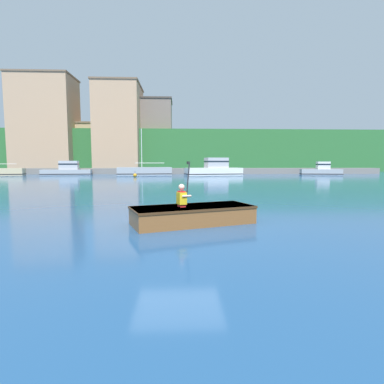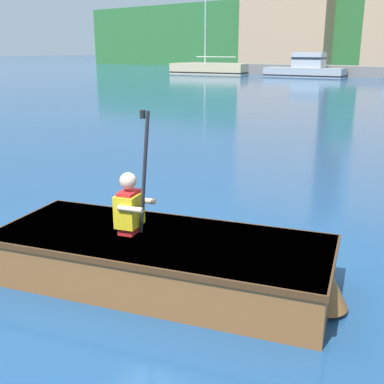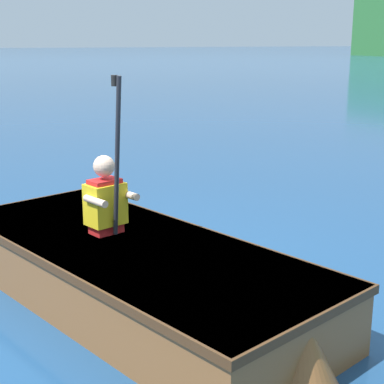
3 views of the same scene
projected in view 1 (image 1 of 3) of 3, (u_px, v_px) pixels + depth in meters
The scene contains 14 objects.
ground_plane at pixel (178, 223), 8.49m from camera, with size 300.00×300.00×0.00m, color navy.
shoreline_ridge at pixel (178, 152), 66.78m from camera, with size 120.00×20.00×8.17m.
waterfront_warehouse_left at pixel (45, 124), 56.69m from camera, with size 11.21×7.86×17.94m.
waterfront_office_block_center at pixel (90, 148), 61.62m from camera, with size 6.47×8.43×9.63m.
waterfront_apartment_right at pixel (120, 129), 58.43m from camera, with size 8.54×10.57×16.75m.
waterfront_tower_far at pixel (154, 136), 61.80m from camera, with size 7.58×7.30×14.49m.
marina_dock at pixel (178, 171), 46.48m from camera, with size 62.89×2.40×0.90m.
moored_boat_dock_west_end at pixel (321, 170), 42.94m from camera, with size 5.82×3.16×1.90m.
moored_boat_dock_west_inner at pixel (214, 169), 42.09m from camera, with size 8.28×4.10×2.44m.
moored_boat_dock_center_near at pixel (68, 170), 42.84m from camera, with size 6.99×3.07×2.00m.
moored_boat_dock_center_far at pixel (145, 171), 42.53m from camera, with size 7.87×3.60×6.52m.
rowboat_foreground at pixel (195, 214), 8.43m from camera, with size 3.64×2.40×0.50m.
person_paddler at pixel (182, 196), 8.23m from camera, with size 0.41×0.42×1.25m.
channel_buoy at pixel (135, 175), 36.33m from camera, with size 0.44×0.44×0.72m.
Camera 1 is at (0.01, -8.37, 1.70)m, focal length 28.00 mm.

